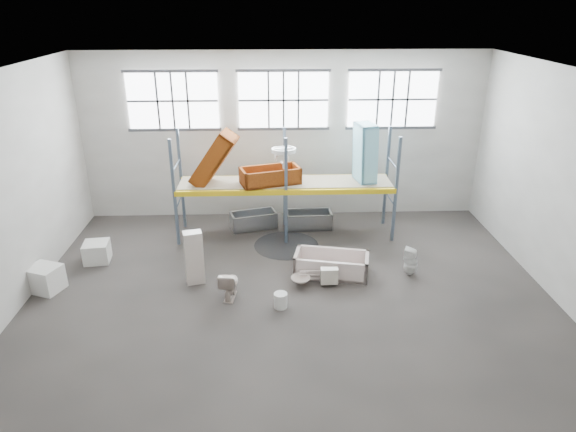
{
  "coord_description": "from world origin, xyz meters",
  "views": [
    {
      "loc": [
        -0.44,
        -9.98,
        6.32
      ],
      "look_at": [
        0.0,
        1.5,
        1.4
      ],
      "focal_mm": 31.74,
      "sensor_mm": 36.0,
      "label": 1
    }
  ],
  "objects_px": {
    "steel_tub_right": "(309,220)",
    "bucket": "(281,300)",
    "rust_tub_flat": "(270,176)",
    "carton_near": "(45,278)",
    "steel_tub_left": "(254,220)",
    "bathtub_beige": "(331,264)",
    "toilet_white": "(411,261)",
    "toilet_beige": "(229,284)",
    "cistern_tall": "(194,258)",
    "blue_tub_upright": "(365,153)"
  },
  "relations": [
    {
      "from": "bathtub_beige",
      "to": "blue_tub_upright",
      "type": "xyz_separation_m",
      "value": [
        1.15,
        2.43,
        2.13
      ]
    },
    {
      "from": "cistern_tall",
      "to": "rust_tub_flat",
      "type": "xyz_separation_m",
      "value": [
        1.84,
        2.58,
        1.15
      ]
    },
    {
      "from": "blue_tub_upright",
      "to": "carton_near",
      "type": "xyz_separation_m",
      "value": [
        -7.92,
        -2.93,
        -2.09
      ]
    },
    {
      "from": "bucket",
      "to": "bathtub_beige",
      "type": "bearing_deg",
      "value": 48.29
    },
    {
      "from": "toilet_beige",
      "to": "toilet_white",
      "type": "height_order",
      "value": "toilet_white"
    },
    {
      "from": "bucket",
      "to": "toilet_white",
      "type": "bearing_deg",
      "value": 22.48
    },
    {
      "from": "steel_tub_left",
      "to": "rust_tub_flat",
      "type": "xyz_separation_m",
      "value": [
        0.52,
        -0.56,
        1.58
      ]
    },
    {
      "from": "bathtub_beige",
      "to": "cistern_tall",
      "type": "distance_m",
      "value": 3.35
    },
    {
      "from": "blue_tub_upright",
      "to": "carton_near",
      "type": "height_order",
      "value": "blue_tub_upright"
    },
    {
      "from": "rust_tub_flat",
      "to": "bucket",
      "type": "xyz_separation_m",
      "value": [
        0.19,
        -3.75,
        -1.65
      ]
    },
    {
      "from": "carton_near",
      "to": "blue_tub_upright",
      "type": "bearing_deg",
      "value": 20.31
    },
    {
      "from": "steel_tub_right",
      "to": "bucket",
      "type": "bearing_deg",
      "value": -102.46
    },
    {
      "from": "carton_near",
      "to": "toilet_white",
      "type": "bearing_deg",
      "value": 2.61
    },
    {
      "from": "bathtub_beige",
      "to": "steel_tub_left",
      "type": "bearing_deg",
      "value": 136.9
    },
    {
      "from": "bathtub_beige",
      "to": "cistern_tall",
      "type": "bearing_deg",
      "value": -163.14
    },
    {
      "from": "toilet_beige",
      "to": "steel_tub_right",
      "type": "bearing_deg",
      "value": -110.65
    },
    {
      "from": "steel_tub_right",
      "to": "blue_tub_upright",
      "type": "distance_m",
      "value": 2.65
    },
    {
      "from": "toilet_white",
      "to": "blue_tub_upright",
      "type": "distance_m",
      "value": 3.35
    },
    {
      "from": "steel_tub_left",
      "to": "bucket",
      "type": "xyz_separation_m",
      "value": [
        0.7,
        -4.31,
        -0.07
      ]
    },
    {
      "from": "toilet_beige",
      "to": "bucket",
      "type": "distance_m",
      "value": 1.26
    },
    {
      "from": "bathtub_beige",
      "to": "toilet_beige",
      "type": "bearing_deg",
      "value": -146.12
    },
    {
      "from": "toilet_white",
      "to": "bucket",
      "type": "bearing_deg",
      "value": -44.7
    },
    {
      "from": "rust_tub_flat",
      "to": "carton_near",
      "type": "distance_m",
      "value": 6.18
    },
    {
      "from": "bathtub_beige",
      "to": "blue_tub_upright",
      "type": "bearing_deg",
      "value": 76.64
    },
    {
      "from": "carton_near",
      "to": "cistern_tall",
      "type": "bearing_deg",
      "value": 3.69
    },
    {
      "from": "toilet_beige",
      "to": "steel_tub_left",
      "type": "height_order",
      "value": "toilet_beige"
    },
    {
      "from": "bathtub_beige",
      "to": "cistern_tall",
      "type": "height_order",
      "value": "cistern_tall"
    },
    {
      "from": "carton_near",
      "to": "bucket",
      "type": "bearing_deg",
      "value": -9.77
    },
    {
      "from": "bathtub_beige",
      "to": "rust_tub_flat",
      "type": "relative_size",
      "value": 1.12
    },
    {
      "from": "bathtub_beige",
      "to": "steel_tub_left",
      "type": "relative_size",
      "value": 1.36
    },
    {
      "from": "blue_tub_upright",
      "to": "bathtub_beige",
      "type": "bearing_deg",
      "value": -115.34
    },
    {
      "from": "bathtub_beige",
      "to": "cistern_tall",
      "type": "xyz_separation_m",
      "value": [
        -3.32,
        -0.28,
        0.4
      ]
    },
    {
      "from": "bucket",
      "to": "steel_tub_left",
      "type": "bearing_deg",
      "value": 99.26
    },
    {
      "from": "cistern_tall",
      "to": "carton_near",
      "type": "distance_m",
      "value": 3.48
    },
    {
      "from": "rust_tub_flat",
      "to": "blue_tub_upright",
      "type": "xyz_separation_m",
      "value": [
        2.63,
        0.13,
        0.57
      ]
    },
    {
      "from": "carton_near",
      "to": "steel_tub_right",
      "type": "bearing_deg",
      "value": 27.34
    },
    {
      "from": "bathtub_beige",
      "to": "toilet_white",
      "type": "height_order",
      "value": "toilet_white"
    },
    {
      "from": "bathtub_beige",
      "to": "carton_near",
      "type": "xyz_separation_m",
      "value": [
        -6.77,
        -0.51,
        0.04
      ]
    },
    {
      "from": "toilet_white",
      "to": "blue_tub_upright",
      "type": "xyz_separation_m",
      "value": [
        -0.8,
        2.54,
        2.04
      ]
    },
    {
      "from": "toilet_white",
      "to": "blue_tub_upright",
      "type": "height_order",
      "value": "blue_tub_upright"
    },
    {
      "from": "rust_tub_flat",
      "to": "bathtub_beige",
      "type": "bearing_deg",
      "value": -57.3
    },
    {
      "from": "blue_tub_upright",
      "to": "toilet_white",
      "type": "bearing_deg",
      "value": -72.44
    },
    {
      "from": "toilet_white",
      "to": "carton_near",
      "type": "distance_m",
      "value": 8.74
    },
    {
      "from": "toilet_white",
      "to": "blue_tub_upright",
      "type": "bearing_deg",
      "value": -139.62
    },
    {
      "from": "bathtub_beige",
      "to": "bucket",
      "type": "bearing_deg",
      "value": -119.73
    },
    {
      "from": "toilet_white",
      "to": "steel_tub_left",
      "type": "height_order",
      "value": "toilet_white"
    },
    {
      "from": "blue_tub_upright",
      "to": "steel_tub_left",
      "type": "bearing_deg",
      "value": 172.22
    },
    {
      "from": "cistern_tall",
      "to": "steel_tub_right",
      "type": "distance_m",
      "value": 4.31
    },
    {
      "from": "steel_tub_right",
      "to": "rust_tub_flat",
      "type": "relative_size",
      "value": 0.84
    },
    {
      "from": "toilet_beige",
      "to": "steel_tub_left",
      "type": "distance_m",
      "value": 3.87
    }
  ]
}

